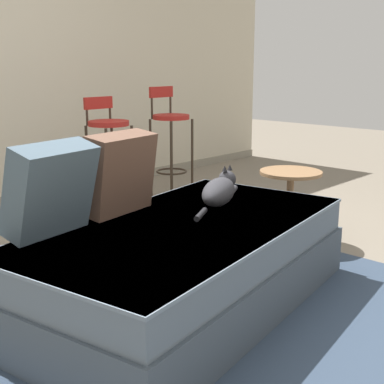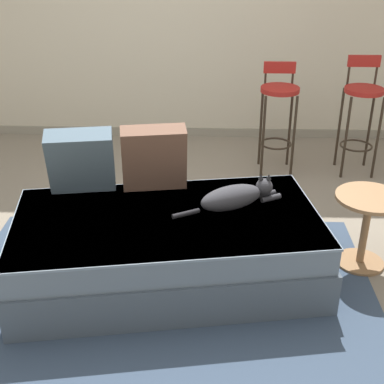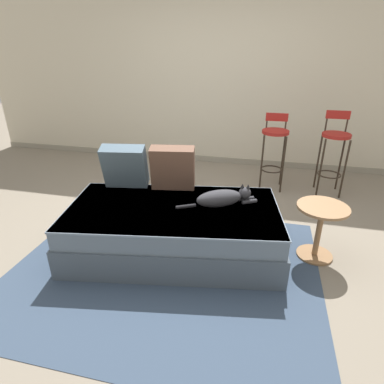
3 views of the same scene
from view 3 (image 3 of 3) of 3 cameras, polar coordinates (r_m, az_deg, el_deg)
ground_plane at (r=3.42m, az=-1.31°, el=-6.52°), size 16.00×16.00×0.00m
wall_back_panel at (r=5.16m, az=5.11°, el=19.31°), size 8.00×0.10×2.60m
wall_baseboard_trim at (r=5.37m, az=4.52°, el=5.80°), size 8.00×0.02×0.09m
area_rug at (r=2.87m, az=-4.88°, el=-13.50°), size 2.60×2.11×0.01m
couch at (r=2.97m, az=-3.28°, el=-6.56°), size 2.04×1.30×0.46m
throw_pillow_corner at (r=3.24m, az=-11.83°, el=4.48°), size 0.46×0.32×0.45m
throw_pillow_middle at (r=3.15m, az=-3.43°, el=4.30°), size 0.45×0.28×0.44m
cat at (r=2.87m, az=5.46°, el=-1.05°), size 0.70×0.38×0.19m
bar_stool_near_window at (r=4.33m, az=14.43°, el=8.49°), size 0.34×0.34×0.98m
bar_stool_by_doorway at (r=4.41m, az=23.96°, el=7.47°), size 0.34×0.34×1.04m
side_table at (r=3.05m, az=21.80°, el=-5.35°), size 0.44×0.44×0.51m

